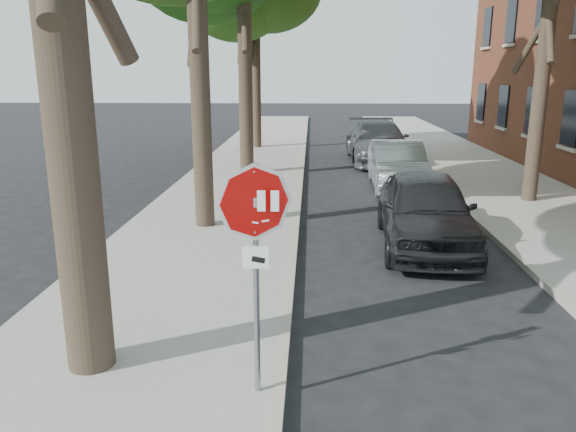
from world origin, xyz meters
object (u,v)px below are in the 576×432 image
car_b (397,165)px  stop_sign (255,236)px  car_a (425,210)px  car_c (378,142)px

car_b → stop_sign: bearing=-104.1°
car_a → car_c: size_ratio=0.82×
car_a → car_b: 6.09m
stop_sign → car_a: stop_sign is taller
car_a → car_c: (0.29, 11.44, 0.03)m
stop_sign → car_b: bearing=74.7°
car_a → car_c: car_c is taller
car_a → car_b: bearing=90.9°
car_b → car_c: bearing=91.4°
stop_sign → car_a: size_ratio=0.56×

